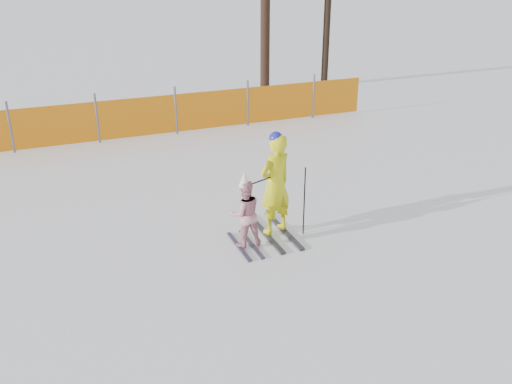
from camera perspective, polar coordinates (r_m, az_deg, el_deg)
ground at (r=9.01m, az=1.19°, el=-7.02°), size 120.00×120.00×0.00m
adult at (r=9.49m, az=1.94°, el=0.77°), size 0.74×1.50×1.83m
child at (r=9.18m, az=-1.12°, el=-2.13°), size 0.57×1.03×1.32m
ski_poles at (r=9.51m, az=3.73°, el=-0.41°), size 0.99×0.18×1.22m
safety_fence at (r=14.71m, az=-20.74°, el=6.10°), size 17.48×0.06×1.25m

